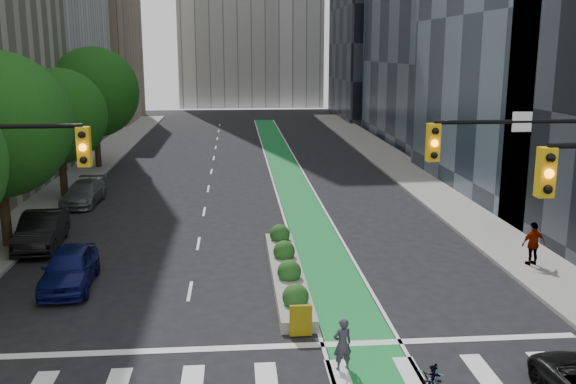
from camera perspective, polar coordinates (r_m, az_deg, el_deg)
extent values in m
plane|color=black|center=(18.78, -2.05, -15.22)|extent=(160.00, 160.00, 0.00)
cube|color=gray|center=(43.92, -19.27, 0.43)|extent=(3.60, 90.00, 0.15)
cube|color=gray|center=(44.31, 11.76, 0.98)|extent=(3.60, 90.00, 0.15)
cube|color=#167C33|center=(47.56, -0.19, 1.94)|extent=(2.20, 70.00, 0.01)
cube|color=tan|center=(84.93, -18.51, 14.77)|extent=(14.00, 16.00, 26.00)
cube|color=black|center=(87.27, 9.33, 15.81)|extent=(14.00, 18.00, 28.00)
cylinder|color=black|center=(31.02, -23.99, -0.14)|extent=(0.44, 0.44, 5.04)
cylinder|color=black|center=(40.47, -19.42, 2.56)|extent=(0.44, 0.44, 4.48)
sphere|color=#0E440E|center=(40.13, -19.70, 6.39)|extent=(5.60, 5.60, 5.60)
cylinder|color=black|center=(50.06, -16.63, 4.92)|extent=(0.44, 0.44, 5.15)
sphere|color=#0E440E|center=(49.77, -16.86, 8.49)|extent=(6.60, 6.60, 6.60)
cube|color=gold|center=(17.73, -17.68, 3.86)|extent=(0.34, 0.28, 1.05)
sphere|color=orange|center=(17.58, -17.79, 3.78)|extent=(0.20, 0.20, 0.20)
cylinder|color=black|center=(19.06, 20.80, 5.87)|extent=(5.50, 0.12, 0.12)
cube|color=gold|center=(18.12, 12.77, 4.32)|extent=(0.34, 0.28, 1.05)
sphere|color=orange|center=(17.97, 12.92, 4.24)|extent=(0.20, 0.20, 0.20)
cube|color=white|center=(18.92, 20.08, 5.88)|extent=(0.55, 0.04, 0.55)
cube|color=gold|center=(14.37, 21.93, 1.64)|extent=(0.34, 0.28, 1.05)
sphere|color=orange|center=(14.23, 22.21, 1.51)|extent=(0.20, 0.20, 0.20)
cube|color=gray|center=(25.18, -0.08, -7.31)|extent=(1.20, 10.00, 0.40)
cube|color=yellow|center=(20.24, 1.15, -11.35)|extent=(0.70, 0.12, 1.00)
sphere|color=#194C19|center=(21.76, 0.68, -9.31)|extent=(0.90, 0.90, 0.90)
sphere|color=#194C19|center=(24.09, 0.11, -7.10)|extent=(0.90, 0.90, 0.90)
sphere|color=#194C19|center=(26.45, -0.35, -5.29)|extent=(0.90, 0.90, 0.90)
sphere|color=#194C19|center=(28.83, -0.74, -3.78)|extent=(0.90, 0.90, 0.90)
imported|color=gray|center=(17.49, 12.72, -16.00)|extent=(1.34, 1.91, 0.95)
imported|color=#34313B|center=(18.33, 4.86, -13.32)|extent=(0.64, 0.50, 1.53)
imported|color=#0D1251|center=(25.55, -18.85, -6.39)|extent=(2.02, 4.51, 1.51)
imported|color=black|center=(31.01, -21.05, -3.19)|extent=(2.00, 4.90, 1.58)
imported|color=slate|center=(38.87, -17.70, -0.07)|extent=(2.10, 4.67, 1.33)
imported|color=gray|center=(27.96, 20.98, -4.31)|extent=(1.12, 0.63, 1.79)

